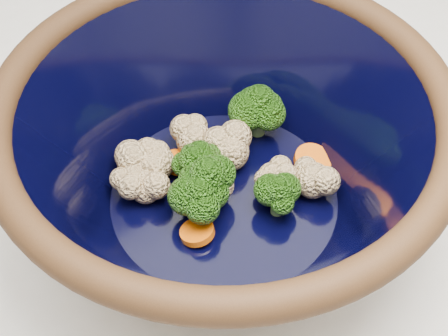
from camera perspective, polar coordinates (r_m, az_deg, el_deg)
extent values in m
cylinder|color=black|center=(0.54, 0.00, -4.28)|extent=(0.20, 0.20, 0.01)
torus|color=black|center=(0.44, 0.00, 5.82)|extent=(0.34, 0.34, 0.02)
cylinder|color=black|center=(0.52, 0.00, -2.65)|extent=(0.19, 0.19, 0.00)
cylinder|color=#608442|center=(0.56, 3.11, 4.02)|extent=(0.01, 0.01, 0.02)
ellipsoid|color=#326C14|center=(0.55, 3.23, 5.95)|extent=(0.05, 0.05, 0.04)
cylinder|color=#608442|center=(0.51, -1.44, -2.64)|extent=(0.01, 0.01, 0.02)
ellipsoid|color=#326C14|center=(0.49, -1.50, -0.74)|extent=(0.05, 0.05, 0.04)
cylinder|color=#608442|center=(0.52, -2.72, -0.98)|extent=(0.01, 0.01, 0.02)
ellipsoid|color=#326C14|center=(0.51, -2.81, 0.60)|extent=(0.04, 0.04, 0.03)
cylinder|color=#608442|center=(0.53, -2.15, -0.38)|extent=(0.01, 0.01, 0.02)
ellipsoid|color=#326C14|center=(0.51, -2.22, 1.12)|extent=(0.04, 0.04, 0.03)
cylinder|color=#608442|center=(0.51, 4.90, -3.48)|extent=(0.01, 0.01, 0.02)
ellipsoid|color=#326C14|center=(0.49, 5.05, -2.10)|extent=(0.03, 0.03, 0.03)
cylinder|color=#608442|center=(0.50, -2.26, -4.01)|extent=(0.01, 0.01, 0.02)
ellipsoid|color=#326C14|center=(0.48, -2.34, -2.37)|extent=(0.04, 0.04, 0.03)
cylinder|color=#608442|center=(0.51, -1.66, -2.89)|extent=(0.01, 0.01, 0.02)
ellipsoid|color=#326C14|center=(0.49, -1.71, -1.46)|extent=(0.04, 0.04, 0.03)
sphere|color=beige|center=(0.54, -2.76, 2.62)|extent=(0.03, 0.03, 0.03)
sphere|color=beige|center=(0.52, 4.51, -0.88)|extent=(0.03, 0.03, 0.03)
sphere|color=beige|center=(0.53, -7.27, 0.88)|extent=(0.03, 0.03, 0.03)
sphere|color=beige|center=(0.53, -6.18, 0.50)|extent=(0.03, 0.03, 0.03)
sphere|color=beige|center=(0.53, 0.53, 1.51)|extent=(0.03, 0.03, 0.03)
sphere|color=beige|center=(0.52, 8.12, -1.11)|extent=(0.03, 0.03, 0.03)
sphere|color=beige|center=(0.52, -8.17, -1.20)|extent=(0.03, 0.03, 0.03)
sphere|color=beige|center=(0.51, -1.32, -1.57)|extent=(0.03, 0.03, 0.03)
sphere|color=beige|center=(0.51, -7.17, -1.85)|extent=(0.03, 0.03, 0.03)
cylinder|color=orange|center=(0.54, -4.26, 0.53)|extent=(0.03, 0.03, 0.01)
cylinder|color=orange|center=(0.53, -2.29, -0.73)|extent=(0.03, 0.03, 0.01)
cylinder|color=orange|center=(0.50, -2.46, -5.87)|extent=(0.03, 0.03, 0.01)
cylinder|color=orange|center=(0.55, 8.10, 0.72)|extent=(0.03, 0.03, 0.01)
cylinder|color=orange|center=(0.54, -2.27, 0.39)|extent=(0.03, 0.03, 0.01)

